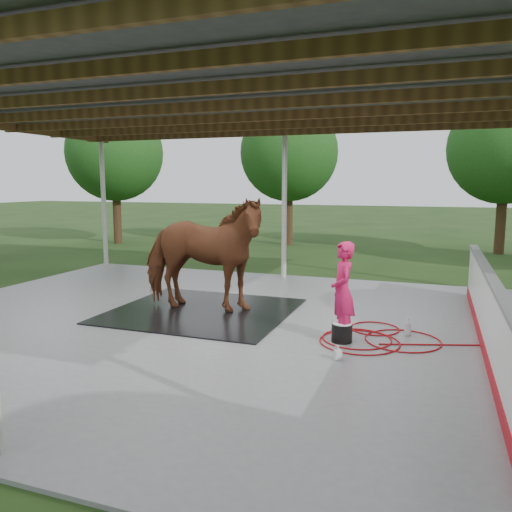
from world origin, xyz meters
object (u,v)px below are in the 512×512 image
(handler, at_px, (343,291))
(wash_bucket, at_px, (342,332))
(dasher_board, at_px, (489,316))
(horse, at_px, (201,254))

(handler, height_order, wash_bucket, handler)
(dasher_board, relative_size, handler, 5.00)
(horse, bearing_deg, dasher_board, -100.64)
(horse, relative_size, handler, 1.65)
(handler, bearing_deg, horse, -126.60)
(dasher_board, bearing_deg, horse, 172.54)
(horse, distance_m, handler, 3.06)
(handler, distance_m, wash_bucket, 0.65)
(dasher_board, height_order, wash_bucket, dasher_board)
(horse, relative_size, wash_bucket, 7.96)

